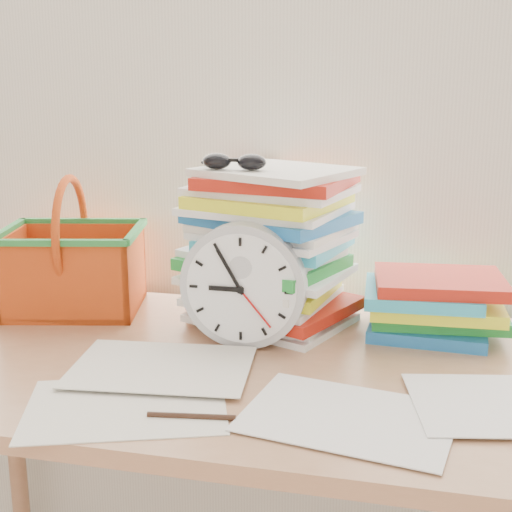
% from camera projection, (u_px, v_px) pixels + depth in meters
% --- Properties ---
extents(curtain, '(2.40, 0.01, 2.50)m').
position_uv_depth(curtain, '(271.00, 51.00, 1.52)').
color(curtain, white).
rests_on(curtain, room_shell).
extents(desk, '(1.40, 0.70, 0.75)m').
position_uv_depth(desk, '(227.00, 396.00, 1.32)').
color(desk, '#A9744F').
rests_on(desk, ground).
extents(paper_stack, '(0.39, 0.35, 0.32)m').
position_uv_depth(paper_stack, '(270.00, 247.00, 1.45)').
color(paper_stack, white).
rests_on(paper_stack, desk).
extents(clock, '(0.24, 0.05, 0.24)m').
position_uv_depth(clock, '(244.00, 285.00, 1.34)').
color(clock, '#B6B7B9').
rests_on(clock, desk).
extents(sunglasses, '(0.14, 0.12, 0.03)m').
position_uv_depth(sunglasses, '(234.00, 162.00, 1.37)').
color(sunglasses, black).
rests_on(sunglasses, paper_stack).
extents(book_stack, '(0.30, 0.24, 0.12)m').
position_uv_depth(book_stack, '(431.00, 305.00, 1.41)').
color(book_stack, white).
rests_on(book_stack, desk).
extents(basket, '(0.33, 0.28, 0.29)m').
position_uv_depth(basket, '(72.00, 245.00, 1.54)').
color(basket, '#E45316').
rests_on(basket, desk).
extents(pen, '(0.13, 0.03, 0.01)m').
position_uv_depth(pen, '(191.00, 416.00, 1.07)').
color(pen, black).
rests_on(pen, desk).
extents(scattered_papers, '(1.26, 0.42, 0.02)m').
position_uv_depth(scattered_papers, '(227.00, 356.00, 1.30)').
color(scattered_papers, white).
rests_on(scattered_papers, desk).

